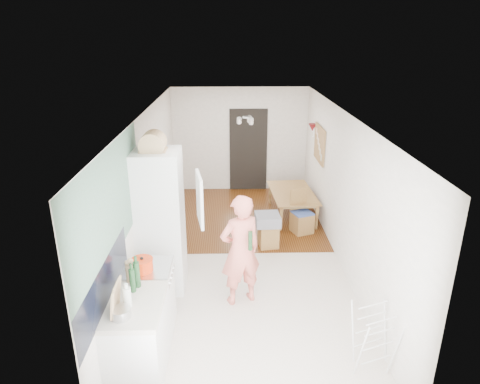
{
  "coord_description": "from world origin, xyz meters",
  "views": [
    {
      "loc": [
        -0.24,
        -6.5,
        3.69
      ],
      "look_at": [
        -0.08,
        0.2,
        1.16
      ],
      "focal_mm": 32.0,
      "sensor_mm": 36.0,
      "label": 1
    }
  ],
  "objects_px": {
    "drying_rack": "(374,340)",
    "dining_table": "(293,206)",
    "stool": "(268,236)",
    "person": "(240,241)",
    "dining_chair": "(302,212)"
  },
  "relations": [
    {
      "from": "stool",
      "to": "dining_chair",
      "type": "bearing_deg",
      "value": 38.94
    },
    {
      "from": "person",
      "to": "dining_chair",
      "type": "height_order",
      "value": "person"
    },
    {
      "from": "person",
      "to": "dining_table",
      "type": "xyz_separation_m",
      "value": [
        1.19,
        3.02,
        -0.74
      ]
    },
    {
      "from": "dining_table",
      "to": "drying_rack",
      "type": "height_order",
      "value": "drying_rack"
    },
    {
      "from": "dining_table",
      "to": "dining_chair",
      "type": "xyz_separation_m",
      "value": [
        0.06,
        -0.79,
        0.2
      ]
    },
    {
      "from": "dining_table",
      "to": "dining_chair",
      "type": "height_order",
      "value": "dining_chair"
    },
    {
      "from": "dining_chair",
      "to": "stool",
      "type": "height_order",
      "value": "dining_chair"
    },
    {
      "from": "person",
      "to": "stool",
      "type": "height_order",
      "value": "person"
    },
    {
      "from": "stool",
      "to": "person",
      "type": "bearing_deg",
      "value": -108.22
    },
    {
      "from": "dining_table",
      "to": "person",
      "type": "bearing_deg",
      "value": 154.9
    },
    {
      "from": "person",
      "to": "dining_table",
      "type": "relative_size",
      "value": 1.48
    },
    {
      "from": "dining_table",
      "to": "drying_rack",
      "type": "bearing_deg",
      "value": -179.71
    },
    {
      "from": "person",
      "to": "dining_chair",
      "type": "distance_m",
      "value": 2.61
    },
    {
      "from": "drying_rack",
      "to": "dining_table",
      "type": "bearing_deg",
      "value": 73.98
    },
    {
      "from": "dining_chair",
      "to": "dining_table",
      "type": "bearing_deg",
      "value": 73.39
    }
  ]
}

